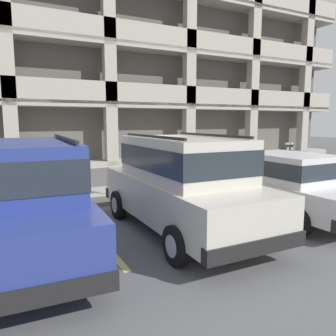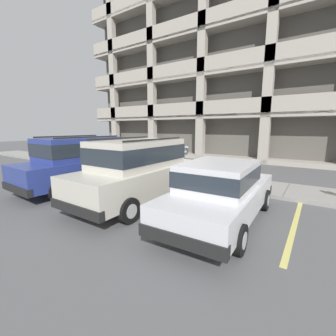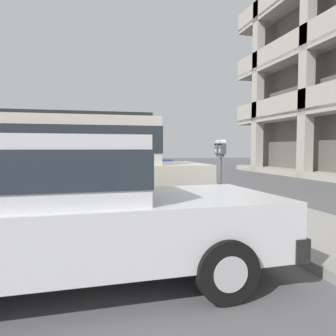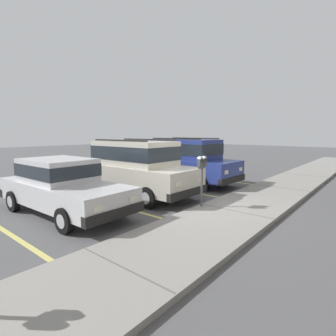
# 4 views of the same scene
# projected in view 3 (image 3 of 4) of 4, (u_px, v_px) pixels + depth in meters

# --- Properties ---
(ground_plane) EXTENTS (80.00, 80.00, 0.10)m
(ground_plane) POSITION_uv_depth(u_px,v_px,m) (200.00, 219.00, 6.85)
(ground_plane) COLOR #565659
(sidewalk) EXTENTS (40.00, 2.20, 0.12)m
(sidewalk) POSITION_uv_depth(u_px,v_px,m) (257.00, 211.00, 7.16)
(sidewalk) COLOR gray
(sidewalk) RESTS_ON ground_plane
(parking_stall_lines) EXTENTS (12.18, 4.80, 0.01)m
(parking_stall_lines) POSITION_uv_depth(u_px,v_px,m) (147.00, 240.00, 5.05)
(parking_stall_lines) COLOR #DBD16B
(parking_stall_lines) RESTS_ON ground_plane
(silver_suv) EXTENTS (2.03, 4.78, 2.03)m
(silver_suv) POSITION_uv_depth(u_px,v_px,m) (77.00, 167.00, 6.02)
(silver_suv) COLOR beige
(silver_suv) RESTS_ON ground_plane
(red_sedan) EXTENTS (2.14, 4.84, 2.03)m
(red_sedan) POSITION_uv_depth(u_px,v_px,m) (81.00, 161.00, 8.95)
(red_sedan) COLOR navy
(red_sedan) RESTS_ON ground_plane
(dark_hatchback) EXTENTS (1.93, 4.53, 1.54)m
(dark_hatchback) POSITION_uv_depth(u_px,v_px,m) (60.00, 207.00, 3.36)
(dark_hatchback) COLOR silver
(dark_hatchback) RESTS_ON ground_plane
(parking_meter_near) EXTENTS (0.35, 0.12, 1.48)m
(parking_meter_near) POSITION_uv_depth(u_px,v_px,m) (220.00, 158.00, 6.67)
(parking_meter_near) COLOR #595B60
(parking_meter_near) RESTS_ON sidewalk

